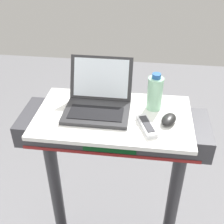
% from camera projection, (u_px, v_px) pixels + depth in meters
% --- Properties ---
extents(desk_board, '(0.73, 0.43, 0.02)m').
position_uv_depth(desk_board, '(113.00, 117.00, 1.36)').
color(desk_board, white).
rests_on(desk_board, treadmill_base).
extents(laptop, '(0.30, 0.30, 0.21)m').
position_uv_depth(laptop, '(98.00, 101.00, 1.37)').
color(laptop, '#2D2D30').
rests_on(laptop, desk_board).
extents(computer_mouse, '(0.09, 0.12, 0.03)m').
position_uv_depth(computer_mouse, '(169.00, 119.00, 1.30)').
color(computer_mouse, black).
rests_on(computer_mouse, desk_board).
extents(water_bottle, '(0.07, 0.07, 0.18)m').
position_uv_depth(water_bottle, '(155.00, 93.00, 1.36)').
color(water_bottle, '#9EDBB2').
rests_on(water_bottle, desk_board).
extents(tv_remote, '(0.10, 0.17, 0.02)m').
position_uv_depth(tv_remote, '(147.00, 126.00, 1.27)').
color(tv_remote, silver).
rests_on(tv_remote, desk_board).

